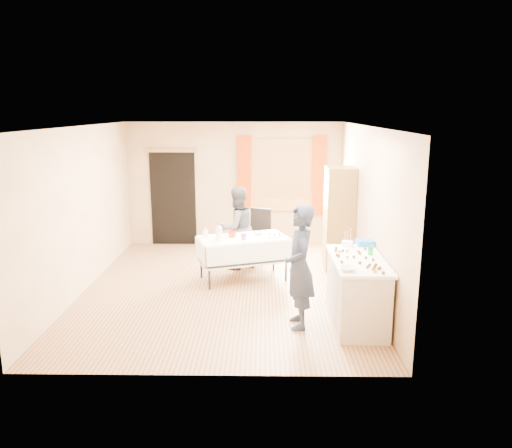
{
  "coord_description": "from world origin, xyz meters",
  "views": [
    {
      "loc": [
        0.62,
        -7.7,
        2.85
      ],
      "look_at": [
        0.51,
        0.0,
        1.08
      ],
      "focal_mm": 35.0,
      "sensor_mm": 36.0,
      "label": 1
    }
  ],
  "objects_px": {
    "cabinet": "(339,219)",
    "party_table": "(243,254)",
    "woman": "(237,228)",
    "chair": "(257,246)",
    "counter": "(357,291)",
    "girl": "(300,267)"
  },
  "relations": [
    {
      "from": "cabinet",
      "to": "party_table",
      "type": "relative_size",
      "value": 1.12
    },
    {
      "from": "counter",
      "to": "girl",
      "type": "height_order",
      "value": "girl"
    },
    {
      "from": "party_table",
      "to": "girl",
      "type": "height_order",
      "value": "girl"
    },
    {
      "from": "party_table",
      "to": "woman",
      "type": "height_order",
      "value": "woman"
    },
    {
      "from": "chair",
      "to": "woman",
      "type": "bearing_deg",
      "value": -112.42
    },
    {
      "from": "chair",
      "to": "girl",
      "type": "relative_size",
      "value": 0.61
    },
    {
      "from": "party_table",
      "to": "woman",
      "type": "bearing_deg",
      "value": 82.5
    },
    {
      "from": "counter",
      "to": "chair",
      "type": "bearing_deg",
      "value": 116.46
    },
    {
      "from": "counter",
      "to": "woman",
      "type": "xyz_separation_m",
      "value": [
        -1.74,
        2.4,
        0.3
      ]
    },
    {
      "from": "cabinet",
      "to": "chair",
      "type": "xyz_separation_m",
      "value": [
        -1.48,
        0.35,
        -0.62
      ]
    },
    {
      "from": "chair",
      "to": "girl",
      "type": "distance_m",
      "value": 3.0
    },
    {
      "from": "cabinet",
      "to": "woman",
      "type": "xyz_separation_m",
      "value": [
        -1.84,
        -0.02,
        -0.18
      ]
    },
    {
      "from": "chair",
      "to": "woman",
      "type": "relative_size",
      "value": 0.68
    },
    {
      "from": "party_table",
      "to": "girl",
      "type": "xyz_separation_m",
      "value": [
        0.82,
        -1.87,
        0.38
      ]
    },
    {
      "from": "counter",
      "to": "girl",
      "type": "xyz_separation_m",
      "value": [
        -0.79,
        -0.12,
        0.38
      ]
    },
    {
      "from": "cabinet",
      "to": "counter",
      "type": "xyz_separation_m",
      "value": [
        -0.1,
        -2.42,
        -0.47
      ]
    },
    {
      "from": "chair",
      "to": "cabinet",
      "type": "bearing_deg",
      "value": 8.8
    },
    {
      "from": "cabinet",
      "to": "counter",
      "type": "distance_m",
      "value": 2.47
    },
    {
      "from": "cabinet",
      "to": "girl",
      "type": "bearing_deg",
      "value": -109.28
    },
    {
      "from": "counter",
      "to": "party_table",
      "type": "bearing_deg",
      "value": 132.64
    },
    {
      "from": "party_table",
      "to": "girl",
      "type": "relative_size",
      "value": 1.0
    },
    {
      "from": "party_table",
      "to": "girl",
      "type": "bearing_deg",
      "value": -85.64
    }
  ]
}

